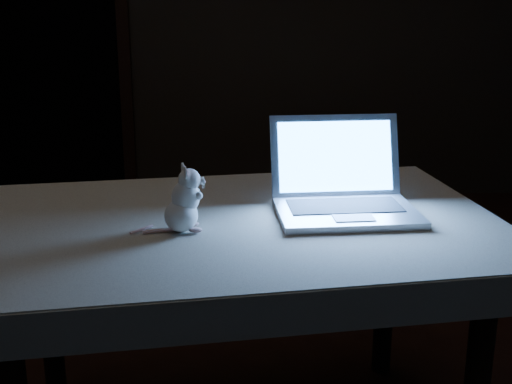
{
  "coord_description": "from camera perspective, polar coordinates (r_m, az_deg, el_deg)",
  "views": [
    {
      "loc": [
        0.21,
        -2.17,
        1.39
      ],
      "look_at": [
        0.23,
        -0.26,
        0.83
      ],
      "focal_mm": 48.0,
      "sensor_mm": 36.0,
      "label": 1
    }
  ],
  "objects": [
    {
      "name": "laptop",
      "position": [
        1.98,
        7.74,
        1.75
      ],
      "size": [
        0.44,
        0.39,
        0.28
      ],
      "primitive_type": null,
      "rotation": [
        0.0,
        0.0,
        0.09
      ],
      "color": "silver",
      "rests_on": "tablecloth"
    },
    {
      "name": "back_wall",
      "position": [
        4.68,
        -3.42,
        15.27
      ],
      "size": [
        4.5,
        0.04,
        2.6
      ],
      "primitive_type": "cube",
      "color": "black",
      "rests_on": "ground"
    },
    {
      "name": "table",
      "position": [
        2.13,
        -1.38,
        -12.12
      ],
      "size": [
        1.53,
        1.11,
        0.75
      ],
      "primitive_type": null,
      "rotation": [
        0.0,
        0.0,
        0.16
      ],
      "color": "black",
      "rests_on": "floor"
    },
    {
      "name": "tablecloth",
      "position": [
        1.95,
        -0.72,
        -4.18
      ],
      "size": [
        1.51,
        1.02,
        0.1
      ],
      "primitive_type": null,
      "rotation": [
        0.0,
        0.0,
        -0.01
      ],
      "color": "beige",
      "rests_on": "table"
    },
    {
      "name": "plush_mouse",
      "position": [
        1.87,
        -6.29,
        -0.56
      ],
      "size": [
        0.16,
        0.16,
        0.19
      ],
      "primitive_type": null,
      "rotation": [
        0.0,
        0.0,
        -0.18
      ],
      "color": "white",
      "rests_on": "tablecloth"
    },
    {
      "name": "doorway",
      "position": [
        4.86,
        -16.72,
        11.89
      ],
      "size": [
        1.06,
        0.36,
        2.13
      ],
      "primitive_type": null,
      "color": "black",
      "rests_on": "back_wall"
    }
  ]
}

